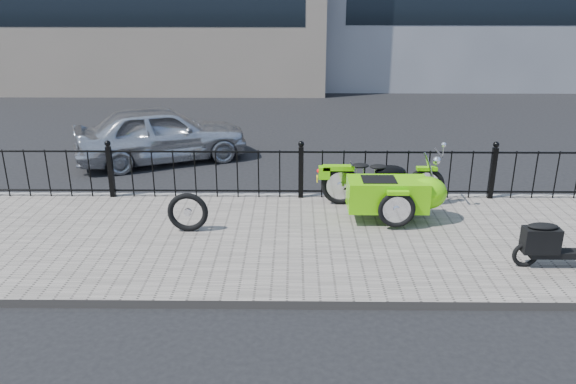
{
  "coord_description": "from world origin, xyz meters",
  "views": [
    {
      "loc": [
        -0.13,
        -8.48,
        3.77
      ],
      "look_at": [
        -0.22,
        -0.1,
        0.73
      ],
      "focal_mm": 35.0,
      "sensor_mm": 36.0,
      "label": 1
    }
  ],
  "objects_px": {
    "scooter": "(556,243)",
    "sedan_car": "(162,134)",
    "motorcycle_sidecar": "(396,191)",
    "spare_tire": "(188,212)"
  },
  "relations": [
    {
      "from": "spare_tire",
      "to": "scooter",
      "type": "bearing_deg",
      "value": -12.36
    },
    {
      "from": "motorcycle_sidecar",
      "to": "sedan_car",
      "type": "distance_m",
      "value": 5.97
    },
    {
      "from": "scooter",
      "to": "sedan_car",
      "type": "bearing_deg",
      "value": 140.84
    },
    {
      "from": "sedan_car",
      "to": "scooter",
      "type": "bearing_deg",
      "value": -152.04
    },
    {
      "from": "motorcycle_sidecar",
      "to": "scooter",
      "type": "distance_m",
      "value": 2.6
    },
    {
      "from": "spare_tire",
      "to": "sedan_car",
      "type": "relative_size",
      "value": 0.17
    },
    {
      "from": "spare_tire",
      "to": "sedan_car",
      "type": "bearing_deg",
      "value": 107.64
    },
    {
      "from": "scooter",
      "to": "motorcycle_sidecar",
      "type": "bearing_deg",
      "value": 136.95
    },
    {
      "from": "spare_tire",
      "to": "sedan_car",
      "type": "height_order",
      "value": "sedan_car"
    },
    {
      "from": "scooter",
      "to": "sedan_car",
      "type": "xyz_separation_m",
      "value": [
        -6.64,
        5.41,
        0.18
      ]
    }
  ]
}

